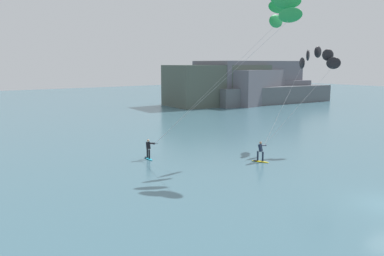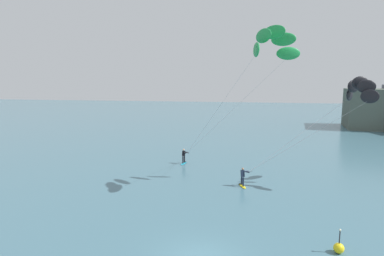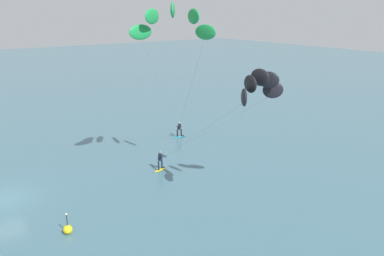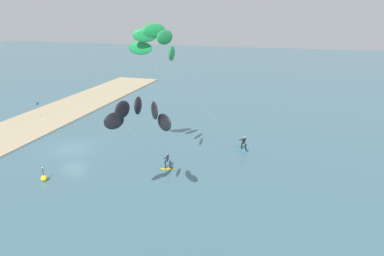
{
  "view_description": "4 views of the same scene",
  "coord_description": "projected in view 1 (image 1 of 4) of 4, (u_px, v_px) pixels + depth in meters",
  "views": [
    {
      "loc": [
        -22.95,
        -11.01,
        7.93
      ],
      "look_at": [
        -1.28,
        16.96,
        2.49
      ],
      "focal_mm": 39.46,
      "sensor_mm": 36.0,
      "label": 1
    },
    {
      "loc": [
        2.3,
        -14.51,
        9.18
      ],
      "look_at": [
        -3.68,
        17.81,
        4.15
      ],
      "focal_mm": 29.06,
      "sensor_mm": 36.0,
      "label": 2
    },
    {
      "loc": [
        29.23,
        -4.46,
        13.11
      ],
      "look_at": [
        1.33,
        15.72,
        2.94
      ],
      "focal_mm": 37.8,
      "sensor_mm": 36.0,
      "label": 3
    },
    {
      "loc": [
        29.48,
        22.42,
        14.4
      ],
      "look_at": [
        -1.73,
        13.42,
        3.15
      ],
      "focal_mm": 31.39,
      "sensor_mm": 36.0,
      "label": 4
    }
  ],
  "objects": [
    {
      "name": "distant_headland",
      "position": [
        245.0,
        87.0,
        85.33
      ],
      "size": [
        35.38,
        16.84,
        8.38
      ],
      "color": "slate",
      "rests_on": "ground"
    },
    {
      "name": "kitesurfer_nearshore",
      "position": [
        315.0,
        62.0,
        39.72
      ],
      "size": [
        10.82,
        4.74,
        9.54
      ],
      "color": "yellow",
      "rests_on": "ground"
    },
    {
      "name": "kitesurfer_mid_water",
      "position": [
        278.0,
        14.0,
        33.76
      ],
      "size": [
        11.57,
        10.14,
        13.58
      ],
      "color": "#23ADD1",
      "rests_on": "ground"
    }
  ]
}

